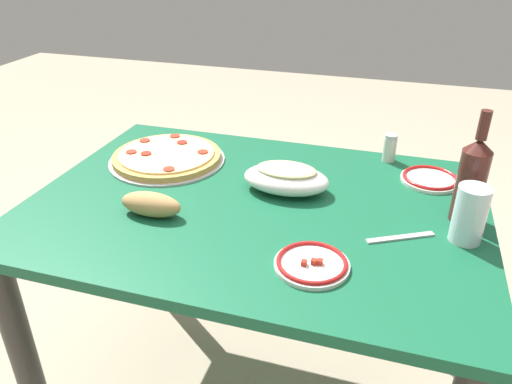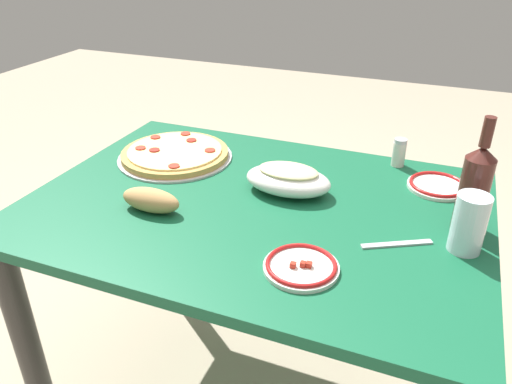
{
  "view_description": "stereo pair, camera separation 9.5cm",
  "coord_description": "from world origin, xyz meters",
  "px_view_note": "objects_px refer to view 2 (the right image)",
  "views": [
    {
      "loc": [
        -0.34,
        1.11,
        1.39
      ],
      "look_at": [
        0.0,
        0.0,
        0.76
      ],
      "focal_mm": 34.88,
      "sensor_mm": 36.0,
      "label": 1
    },
    {
      "loc": [
        -0.43,
        1.08,
        1.39
      ],
      "look_at": [
        0.0,
        0.0,
        0.76
      ],
      "focal_mm": 34.88,
      "sensor_mm": 36.0,
      "label": 2
    }
  ],
  "objects_px": {
    "baked_pasta_dish": "(288,178)",
    "water_glass": "(469,224)",
    "side_plate_near": "(301,266)",
    "bread_loaf": "(151,200)",
    "side_plate_far": "(437,185)",
    "dining_table": "(256,241)",
    "wine_bottle": "(475,187)",
    "pepperoni_pizza": "(175,154)",
    "spice_shaker": "(399,152)"
  },
  "relations": [
    {
      "from": "baked_pasta_dish",
      "to": "water_glass",
      "type": "bearing_deg",
      "value": 165.98
    },
    {
      "from": "side_plate_near",
      "to": "bread_loaf",
      "type": "relative_size",
      "value": 1.01
    },
    {
      "from": "side_plate_near",
      "to": "side_plate_far",
      "type": "height_order",
      "value": "side_plate_near"
    },
    {
      "from": "dining_table",
      "to": "wine_bottle",
      "type": "relative_size",
      "value": 4.18
    },
    {
      "from": "water_glass",
      "to": "side_plate_near",
      "type": "distance_m",
      "value": 0.39
    },
    {
      "from": "baked_pasta_dish",
      "to": "bread_loaf",
      "type": "xyz_separation_m",
      "value": [
        0.3,
        0.23,
        -0.01
      ]
    },
    {
      "from": "wine_bottle",
      "to": "side_plate_near",
      "type": "height_order",
      "value": "wine_bottle"
    },
    {
      "from": "water_glass",
      "to": "side_plate_near",
      "type": "relative_size",
      "value": 0.84
    },
    {
      "from": "baked_pasta_dish",
      "to": "water_glass",
      "type": "relative_size",
      "value": 1.72
    },
    {
      "from": "pepperoni_pizza",
      "to": "side_plate_far",
      "type": "distance_m",
      "value": 0.8
    },
    {
      "from": "spice_shaker",
      "to": "pepperoni_pizza",
      "type": "bearing_deg",
      "value": 17.41
    },
    {
      "from": "dining_table",
      "to": "side_plate_far",
      "type": "height_order",
      "value": "side_plate_far"
    },
    {
      "from": "pepperoni_pizza",
      "to": "spice_shaker",
      "type": "bearing_deg",
      "value": -162.59
    },
    {
      "from": "water_glass",
      "to": "spice_shaker",
      "type": "distance_m",
      "value": 0.45
    },
    {
      "from": "bread_loaf",
      "to": "spice_shaker",
      "type": "xyz_separation_m",
      "value": [
        -0.56,
        -0.52,
        0.01
      ]
    },
    {
      "from": "dining_table",
      "to": "wine_bottle",
      "type": "bearing_deg",
      "value": -172.6
    },
    {
      "from": "side_plate_near",
      "to": "side_plate_far",
      "type": "distance_m",
      "value": 0.56
    },
    {
      "from": "spice_shaker",
      "to": "bread_loaf",
      "type": "bearing_deg",
      "value": 43.05
    },
    {
      "from": "pepperoni_pizza",
      "to": "wine_bottle",
      "type": "distance_m",
      "value": 0.88
    },
    {
      "from": "dining_table",
      "to": "spice_shaker",
      "type": "height_order",
      "value": "spice_shaker"
    },
    {
      "from": "dining_table",
      "to": "water_glass",
      "type": "xyz_separation_m",
      "value": [
        -0.52,
        0.03,
        0.2
      ]
    },
    {
      "from": "dining_table",
      "to": "side_plate_near",
      "type": "height_order",
      "value": "side_plate_near"
    },
    {
      "from": "baked_pasta_dish",
      "to": "side_plate_near",
      "type": "bearing_deg",
      "value": 113.26
    },
    {
      "from": "baked_pasta_dish",
      "to": "bread_loaf",
      "type": "distance_m",
      "value": 0.37
    },
    {
      "from": "bread_loaf",
      "to": "side_plate_far",
      "type": "bearing_deg",
      "value": -149.2
    },
    {
      "from": "side_plate_near",
      "to": "wine_bottle",
      "type": "bearing_deg",
      "value": -136.54
    },
    {
      "from": "side_plate_near",
      "to": "spice_shaker",
      "type": "relative_size",
      "value": 1.9
    },
    {
      "from": "water_glass",
      "to": "pepperoni_pizza",
      "type": "bearing_deg",
      "value": -12.77
    },
    {
      "from": "wine_bottle",
      "to": "bread_loaf",
      "type": "bearing_deg",
      "value": 15.52
    },
    {
      "from": "water_glass",
      "to": "bread_loaf",
      "type": "distance_m",
      "value": 0.77
    },
    {
      "from": "side_plate_far",
      "to": "bread_loaf",
      "type": "xyz_separation_m",
      "value": [
        0.68,
        0.41,
        0.02
      ]
    },
    {
      "from": "dining_table",
      "to": "spice_shaker",
      "type": "distance_m",
      "value": 0.52
    },
    {
      "from": "baked_pasta_dish",
      "to": "spice_shaker",
      "type": "height_order",
      "value": "spice_shaker"
    },
    {
      "from": "bread_loaf",
      "to": "dining_table",
      "type": "bearing_deg",
      "value": -148.69
    },
    {
      "from": "wine_bottle",
      "to": "side_plate_far",
      "type": "xyz_separation_m",
      "value": [
        0.08,
        -0.19,
        -0.11
      ]
    },
    {
      "from": "dining_table",
      "to": "side_plate_near",
      "type": "xyz_separation_m",
      "value": [
        -0.2,
        0.24,
        0.14
      ]
    },
    {
      "from": "side_plate_far",
      "to": "spice_shaker",
      "type": "relative_size",
      "value": 1.9
    },
    {
      "from": "side_plate_far",
      "to": "baked_pasta_dish",
      "type": "bearing_deg",
      "value": 24.6
    },
    {
      "from": "side_plate_near",
      "to": "baked_pasta_dish",
      "type": "bearing_deg",
      "value": -66.74
    },
    {
      "from": "dining_table",
      "to": "bread_loaf",
      "type": "distance_m",
      "value": 0.32
    },
    {
      "from": "bread_loaf",
      "to": "wine_bottle",
      "type": "bearing_deg",
      "value": -164.48
    },
    {
      "from": "baked_pasta_dish",
      "to": "wine_bottle",
      "type": "distance_m",
      "value": 0.47
    },
    {
      "from": "side_plate_far",
      "to": "bread_loaf",
      "type": "bearing_deg",
      "value": 30.8
    },
    {
      "from": "dining_table",
      "to": "side_plate_far",
      "type": "relative_size",
      "value": 7.28
    },
    {
      "from": "dining_table",
      "to": "water_glass",
      "type": "height_order",
      "value": "water_glass"
    },
    {
      "from": "baked_pasta_dish",
      "to": "water_glass",
      "type": "xyz_separation_m",
      "value": [
        -0.46,
        0.12,
        0.03
      ]
    },
    {
      "from": "baked_pasta_dish",
      "to": "side_plate_far",
      "type": "distance_m",
      "value": 0.42
    },
    {
      "from": "baked_pasta_dish",
      "to": "dining_table",
      "type": "bearing_deg",
      "value": 55.0
    },
    {
      "from": "water_glass",
      "to": "side_plate_far",
      "type": "bearing_deg",
      "value": -75.06
    },
    {
      "from": "pepperoni_pizza",
      "to": "water_glass",
      "type": "height_order",
      "value": "water_glass"
    }
  ]
}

